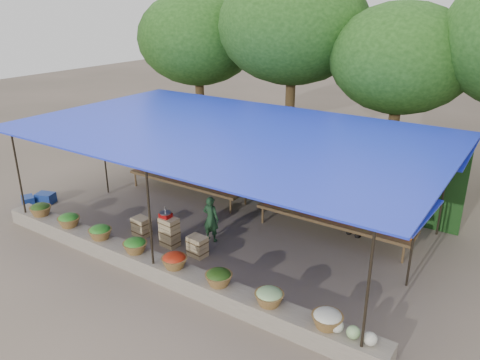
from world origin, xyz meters
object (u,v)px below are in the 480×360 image
Objects in this scene: blue_crate_back at (28,201)px; weighing_scale at (166,215)px; vendor_seated at (211,219)px; crate_counter at (169,234)px; blue_crate_front at (46,198)px.

weighing_scale is at bearing 29.55° from blue_crate_back.
vendor_seated reaches higher than blue_crate_back.
weighing_scale reaches higher than blue_crate_back.
vendor_seated is at bearing 36.35° from blue_crate_back.
weighing_scale is (-0.07, 0.00, 0.53)m from crate_counter.
vendor_seated is 5.81m from blue_crate_front.
weighing_scale is 5.30m from blue_crate_back.
vendor_seated reaches higher than crate_counter.
blue_crate_back is at bearing 6.44° from vendor_seated.
crate_counter is 7.65× the size of weighing_scale.
blue_crate_back is (-5.30, -0.50, -0.18)m from crate_counter.
weighing_scale is at bearing 180.00° from crate_counter.
blue_crate_front is 0.51m from blue_crate_back.
weighing_scale is 0.58× the size of blue_crate_front.
crate_counter is 5.33m from blue_crate_back.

